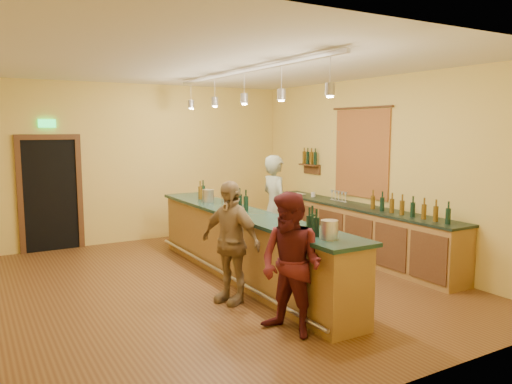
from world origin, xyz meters
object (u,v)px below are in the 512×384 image
back_counter (357,230)px  customer_a (291,265)px  bartender (275,207)px  bar_stool (295,228)px  tasting_bar (245,241)px  customer_b (230,242)px

back_counter → customer_a: size_ratio=2.81×
bartender → customer_a: size_ratio=1.14×
back_counter → bar_stool: (-0.83, 0.76, -0.01)m
bartender → bar_stool: (0.46, 0.05, -0.44)m
bar_stool → customer_a: bearing=-125.3°
tasting_bar → bartender: (1.11, 0.89, 0.32)m
bartender → customer_a: bearing=152.9°
back_counter → customer_a: customer_a is taller
customer_a → customer_b: size_ratio=0.99×
customer_b → bar_stool: customer_b is taller
customer_b → bartender: bearing=111.1°
customer_a → bar_stool: (2.12, 3.00, -0.33)m
bartender → customer_b: size_ratio=1.13×
bartender → customer_a: 3.39m
back_counter → customer_b: (-3.05, -0.94, 0.33)m
back_counter → bar_stool: 1.13m
back_counter → bar_stool: size_ratio=7.29×
bartender → bar_stool: 0.64m
back_counter → customer_a: 3.72m
back_counter → tasting_bar: 2.42m
bar_stool → customer_b: bearing=-142.5°
back_counter → customer_a: bearing=-142.8°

